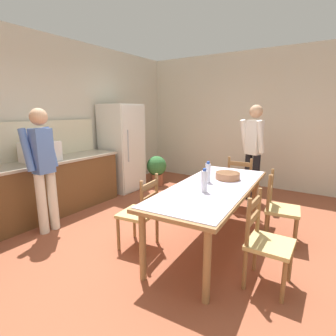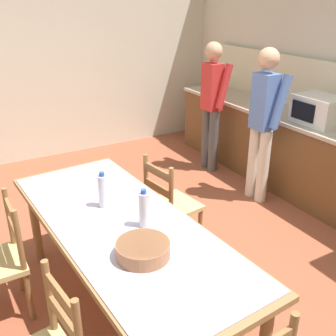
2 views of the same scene
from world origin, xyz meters
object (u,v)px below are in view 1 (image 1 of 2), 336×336
at_px(chair_side_near_right, 280,208).
at_px(person_by_table, 253,148).
at_px(bottle_near_centre, 204,181).
at_px(chair_head_end, 241,184).
at_px(potted_plant, 157,168).
at_px(refrigerator, 122,148).
at_px(bottle_off_centre, 208,173).
at_px(microwave, 40,152).
at_px(chair_side_far_left, 140,213).
at_px(person_at_counter, 43,165).
at_px(serving_bowl, 228,175).
at_px(chair_side_near_left, 266,242).
at_px(dining_table, 212,191).

xyz_separation_m(chair_side_near_right, person_by_table, (1.41, 0.77, 0.55)).
height_order(bottle_near_centre, chair_head_end, bottle_near_centre).
bearing_deg(bottle_near_centre, potted_plant, 46.27).
height_order(refrigerator, bottle_off_centre, refrigerator).
distance_m(microwave, bottle_near_centre, 2.63).
height_order(bottle_off_centre, chair_side_near_right, bottle_off_centre).
xyz_separation_m(chair_side_far_left, person_by_table, (2.51, -0.61, 0.55)).
bearing_deg(chair_head_end, microwave, 35.59).
xyz_separation_m(person_at_counter, potted_plant, (2.69, 0.07, -0.57)).
bearing_deg(chair_head_end, bottle_near_centre, 90.15).
bearing_deg(serving_bowl, microwave, 111.39).
distance_m(bottle_near_centre, person_by_table, 2.24).
xyz_separation_m(microwave, person_at_counter, (-0.28, -0.52, -0.09)).
bearing_deg(potted_plant, refrigerator, 145.85).
distance_m(serving_bowl, person_at_counter, 2.48).
bearing_deg(chair_side_far_left, chair_side_near_right, 120.20).
xyz_separation_m(chair_side_near_left, potted_plant, (2.23, 2.89, -0.06)).
height_order(person_by_table, potted_plant, person_by_table).
relative_size(refrigerator, chair_side_far_left, 1.96).
relative_size(bottle_off_centre, chair_head_end, 0.30).
bearing_deg(person_by_table, bottle_near_centre, 23.16).
bearing_deg(microwave, chair_side_near_left, -86.92).
distance_m(refrigerator, bottle_off_centre, 2.66).
bearing_deg(chair_side_near_right, chair_head_end, 34.93).
bearing_deg(dining_table, person_by_table, 2.26).
relative_size(microwave, bottle_near_centre, 1.85).
bearing_deg(serving_bowl, bottle_off_centre, 152.02).
height_order(dining_table, chair_side_far_left, chair_side_far_left).
distance_m(bottle_off_centre, serving_bowl, 0.34).
height_order(bottle_off_centre, person_by_table, person_by_table).
bearing_deg(person_by_table, chair_side_far_left, 6.94).
height_order(serving_bowl, potted_plant, serving_bowl).
xyz_separation_m(dining_table, serving_bowl, (0.40, -0.04, 0.13)).
bearing_deg(chair_side_near_left, chair_head_end, 24.35).
xyz_separation_m(bottle_off_centre, person_by_table, (1.86, -0.04, 0.10)).
xyz_separation_m(bottle_near_centre, chair_side_near_right, (0.83, -0.67, -0.45)).
bearing_deg(bottle_off_centre, person_by_table, -1.20).
distance_m(bottle_off_centre, chair_side_far_left, 0.98).
height_order(dining_table, person_at_counter, person_at_counter).
relative_size(chair_side_far_left, potted_plant, 1.36).
bearing_deg(dining_table, chair_head_end, 3.96).
xyz_separation_m(bottle_near_centre, chair_side_near_left, (-0.17, -0.74, -0.45)).
bearing_deg(serving_bowl, chair_side_near_right, -76.67).
xyz_separation_m(refrigerator, chair_head_end, (0.26, -2.46, -0.45)).
bearing_deg(bottle_off_centre, chair_side_near_left, -122.27).
relative_size(bottle_off_centre, person_by_table, 0.15).
xyz_separation_m(chair_side_far_left, potted_plant, (2.33, 1.44, -0.06)).
height_order(chair_side_near_right, potted_plant, chair_side_near_right).
xyz_separation_m(bottle_off_centre, chair_side_near_right, (0.45, -0.81, -0.45)).
height_order(chair_head_end, person_by_table, person_by_table).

